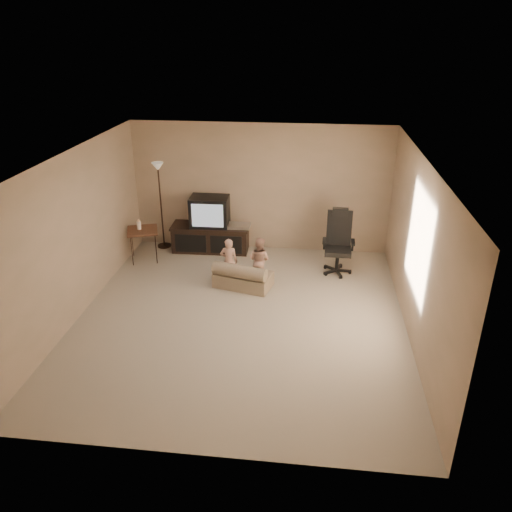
{
  "coord_description": "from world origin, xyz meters",
  "views": [
    {
      "loc": [
        1.01,
        -6.54,
        4.11
      ],
      "look_at": [
        0.17,
        0.6,
        0.79
      ],
      "focal_mm": 35.0,
      "sensor_mm": 36.0,
      "label": 1
    }
  ],
  "objects_px": {
    "side_table": "(142,231)",
    "office_chair": "(338,250)",
    "tv_stand": "(211,228)",
    "floor_lamp": "(159,186)",
    "child_sofa": "(242,277)",
    "toddler_left": "(229,261)",
    "toddler_right": "(259,260)"
  },
  "relations": [
    {
      "from": "tv_stand",
      "to": "side_table",
      "type": "relative_size",
      "value": 1.88
    },
    {
      "from": "floor_lamp",
      "to": "child_sofa",
      "type": "relative_size",
      "value": 1.65
    },
    {
      "from": "tv_stand",
      "to": "office_chair",
      "type": "distance_m",
      "value": 2.57
    },
    {
      "from": "office_chair",
      "to": "floor_lamp",
      "type": "height_order",
      "value": "floor_lamp"
    },
    {
      "from": "side_table",
      "to": "floor_lamp",
      "type": "bearing_deg",
      "value": 73.2
    },
    {
      "from": "tv_stand",
      "to": "toddler_left",
      "type": "distance_m",
      "value": 1.49
    },
    {
      "from": "tv_stand",
      "to": "toddler_left",
      "type": "relative_size",
      "value": 1.88
    },
    {
      "from": "tv_stand",
      "to": "office_chair",
      "type": "relative_size",
      "value": 1.34
    },
    {
      "from": "side_table",
      "to": "office_chair",
      "type": "bearing_deg",
      "value": -1.26
    },
    {
      "from": "office_chair",
      "to": "toddler_left",
      "type": "relative_size",
      "value": 1.4
    },
    {
      "from": "child_sofa",
      "to": "office_chair",
      "type": "bearing_deg",
      "value": 40.83
    },
    {
      "from": "floor_lamp",
      "to": "side_table",
      "type": "bearing_deg",
      "value": -106.8
    },
    {
      "from": "tv_stand",
      "to": "toddler_left",
      "type": "bearing_deg",
      "value": -67.82
    },
    {
      "from": "tv_stand",
      "to": "toddler_right",
      "type": "bearing_deg",
      "value": -49.52
    },
    {
      "from": "tv_stand",
      "to": "office_chair",
      "type": "bearing_deg",
      "value": -16.63
    },
    {
      "from": "floor_lamp",
      "to": "child_sofa",
      "type": "height_order",
      "value": "floor_lamp"
    },
    {
      "from": "toddler_left",
      "to": "toddler_right",
      "type": "bearing_deg",
      "value": -166.4
    },
    {
      "from": "side_table",
      "to": "child_sofa",
      "type": "height_order",
      "value": "side_table"
    },
    {
      "from": "child_sofa",
      "to": "toddler_right",
      "type": "bearing_deg",
      "value": 58.48
    },
    {
      "from": "toddler_left",
      "to": "toddler_right",
      "type": "xyz_separation_m",
      "value": [
        0.51,
        0.13,
        -0.0
      ]
    },
    {
      "from": "tv_stand",
      "to": "child_sofa",
      "type": "xyz_separation_m",
      "value": [
        0.84,
        -1.49,
        -0.27
      ]
    },
    {
      "from": "side_table",
      "to": "toddler_left",
      "type": "height_order",
      "value": "toddler_left"
    },
    {
      "from": "side_table",
      "to": "floor_lamp",
      "type": "xyz_separation_m",
      "value": [
        0.2,
        0.65,
        0.68
      ]
    },
    {
      "from": "office_chair",
      "to": "child_sofa",
      "type": "height_order",
      "value": "office_chair"
    },
    {
      "from": "child_sofa",
      "to": "toddler_right",
      "type": "height_order",
      "value": "toddler_right"
    },
    {
      "from": "office_chair",
      "to": "toddler_right",
      "type": "bearing_deg",
      "value": -156.13
    },
    {
      "from": "tv_stand",
      "to": "toddler_right",
      "type": "relative_size",
      "value": 1.9
    },
    {
      "from": "side_table",
      "to": "child_sofa",
      "type": "relative_size",
      "value": 0.79
    },
    {
      "from": "office_chair",
      "to": "side_table",
      "type": "height_order",
      "value": "office_chair"
    },
    {
      "from": "floor_lamp",
      "to": "toddler_right",
      "type": "relative_size",
      "value": 2.11
    },
    {
      "from": "child_sofa",
      "to": "toddler_left",
      "type": "bearing_deg",
      "value": 166.01
    },
    {
      "from": "office_chair",
      "to": "side_table",
      "type": "xyz_separation_m",
      "value": [
        -3.67,
        0.08,
        0.17
      ]
    }
  ]
}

